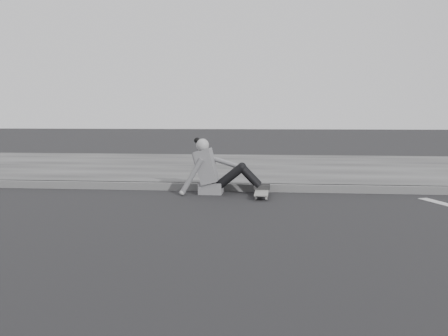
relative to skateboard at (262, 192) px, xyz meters
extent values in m
plane|color=black|center=(1.11, -2.01, -0.07)|extent=(80.00, 80.00, 0.00)
cube|color=#525252|center=(1.11, 0.57, -0.01)|extent=(24.00, 0.16, 0.12)
cube|color=#3E3E3E|center=(1.11, 3.59, -0.01)|extent=(24.00, 6.00, 0.12)
cylinder|color=#A7A7A1|center=(-0.07, -0.26, -0.04)|extent=(0.03, 0.05, 0.05)
cylinder|color=#A7A7A1|center=(0.07, -0.26, -0.04)|extent=(0.03, 0.05, 0.05)
cylinder|color=#A7A7A1|center=(-0.07, 0.26, -0.04)|extent=(0.03, 0.05, 0.05)
cylinder|color=#A7A7A1|center=(0.07, 0.26, -0.04)|extent=(0.03, 0.05, 0.05)
cube|color=#303032|center=(0.00, -0.26, -0.02)|extent=(0.16, 0.04, 0.03)
cube|color=#303032|center=(0.00, 0.26, -0.02)|extent=(0.16, 0.04, 0.03)
cube|color=slate|center=(0.00, 0.00, 0.01)|extent=(0.20, 0.78, 0.02)
cube|color=#5A5A5D|center=(-0.80, 0.25, 0.02)|extent=(0.36, 0.34, 0.18)
cube|color=#5A5A5D|center=(-0.87, 0.25, 0.36)|extent=(0.37, 0.40, 0.57)
cube|color=#5A5A5D|center=(-1.00, 0.25, 0.48)|extent=(0.14, 0.30, 0.20)
cylinder|color=gray|center=(-0.92, 0.25, 0.60)|extent=(0.09, 0.09, 0.08)
sphere|color=gray|center=(-0.93, 0.25, 0.69)|extent=(0.20, 0.20, 0.20)
sphere|color=black|center=(-1.02, 0.27, 0.76)|extent=(0.09, 0.09, 0.09)
cylinder|color=black|center=(-0.49, 0.16, 0.21)|extent=(0.43, 0.13, 0.39)
cylinder|color=black|center=(-0.49, 0.34, 0.21)|extent=(0.43, 0.13, 0.39)
cylinder|color=black|center=(-0.19, 0.16, 0.21)|extent=(0.35, 0.11, 0.36)
cylinder|color=black|center=(-0.19, 0.34, 0.21)|extent=(0.35, 0.11, 0.36)
sphere|color=black|center=(-0.32, 0.16, 0.35)|extent=(0.13, 0.13, 0.13)
sphere|color=black|center=(-0.32, 0.34, 0.35)|extent=(0.13, 0.13, 0.13)
cube|color=#252525|center=(0.00, 0.16, 0.05)|extent=(0.24, 0.08, 0.07)
cube|color=#252525|center=(0.00, 0.34, 0.05)|extent=(0.24, 0.08, 0.07)
cylinder|color=#5A5A5D|center=(-1.07, 0.04, 0.22)|extent=(0.38, 0.08, 0.58)
sphere|color=gray|center=(-1.22, 0.03, -0.03)|extent=(0.08, 0.08, 0.08)
cylinder|color=#5A5A5D|center=(-0.63, 0.41, 0.42)|extent=(0.48, 0.08, 0.21)
camera|label=1|loc=(0.21, -7.40, 1.14)|focal=40.00mm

